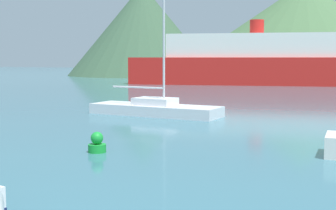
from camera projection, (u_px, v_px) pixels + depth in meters
sailboat_inner at (155, 107)px, 24.65m from camera, size 7.20×2.57×11.46m
ferry_distant at (256, 62)px, 53.28m from camera, size 29.24×12.23×7.30m
buoy_marker at (97, 144)px, 14.94m from camera, size 0.57×0.57×0.66m
hill_west at (143, 30)px, 81.16m from camera, size 25.89×25.89×15.57m
hill_central at (304, 30)px, 78.03m from camera, size 45.83×45.83×15.43m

